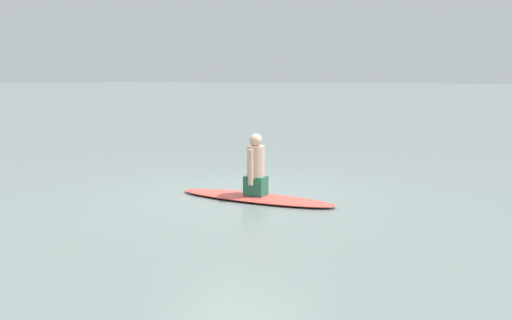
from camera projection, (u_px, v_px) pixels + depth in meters
name	position (u px, v px, depth m)	size (l,w,h in m)	color
ground_plane	(239.00, 194.00, 9.61)	(400.00, 400.00, 0.00)	slate
surfboard	(256.00, 197.00, 9.14)	(2.82, 0.69, 0.08)	#D84C3F
person_paddler	(256.00, 168.00, 9.06)	(0.45, 0.36, 1.02)	#26664C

